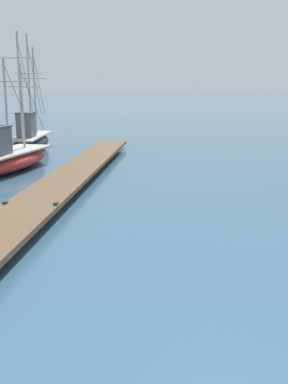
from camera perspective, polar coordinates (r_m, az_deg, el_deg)
The scene contains 3 objects.
floating_dock at distance 19.27m, azimuth -9.20°, elevation 1.79°, with size 2.13×23.96×0.53m.
fishing_boat_1 at distance 29.50m, azimuth -13.65°, elevation 6.18°, with size 2.38×7.75×6.94m.
fishing_boat_2 at distance 22.96m, azimuth -16.61°, elevation 3.94°, with size 3.18×7.44×5.23m.
Camera 1 is at (-1.35, -3.18, 4.07)m, focal length 43.86 mm.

